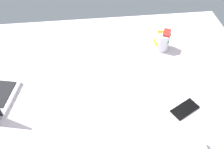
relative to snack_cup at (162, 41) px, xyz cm
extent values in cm
cube|color=silver|center=(41.11, 32.61, -15.00)|extent=(180.00, 140.00, 18.00)
cylinder|color=silver|center=(0.00, 0.07, -0.50)|extent=(9.00, 9.00, 11.00)
cube|color=blue|center=(0.41, -1.02, -2.76)|extent=(5.52, 6.77, 5.41)
cube|color=yellow|center=(2.44, 0.25, -0.67)|extent=(5.17, 6.35, 4.70)
cube|color=#268C33|center=(-1.30, 0.51, 1.42)|extent=(7.50, 8.19, 5.75)
cube|color=orange|center=(0.65, -1.50, 3.51)|extent=(5.81, 4.63, 4.92)
cube|color=red|center=(-1.78, 0.46, 5.60)|extent=(6.25, 7.07, 3.64)
cube|color=black|center=(-0.11, 47.07, -5.60)|extent=(15.55, 12.57, 0.80)
camera|label=1|loc=(43.19, 110.62, 91.79)|focal=38.19mm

